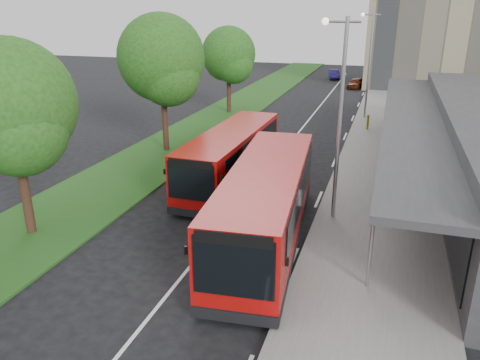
# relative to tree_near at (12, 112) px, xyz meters

# --- Properties ---
(ground) EXTENTS (120.00, 120.00, 0.00)m
(ground) POSITION_rel_tree_near_xyz_m (7.01, 2.95, -4.88)
(ground) COLOR black
(ground) RESTS_ON ground
(pavement) EXTENTS (5.00, 80.00, 0.15)m
(pavement) POSITION_rel_tree_near_xyz_m (13.01, 22.95, -4.81)
(pavement) COLOR slate
(pavement) RESTS_ON ground
(grass_verge) EXTENTS (5.00, 80.00, 0.10)m
(grass_verge) POSITION_rel_tree_near_xyz_m (0.01, 22.95, -4.83)
(grass_verge) COLOR #234F19
(grass_verge) RESTS_ON ground
(lane_centre_line) EXTENTS (0.12, 70.00, 0.01)m
(lane_centre_line) POSITION_rel_tree_near_xyz_m (7.01, 17.95, -4.88)
(lane_centre_line) COLOR silver
(lane_centre_line) RESTS_ON ground
(kerb_dashes) EXTENTS (0.12, 56.00, 0.01)m
(kerb_dashes) POSITION_rel_tree_near_xyz_m (10.31, 21.95, -4.88)
(kerb_dashes) COLOR silver
(kerb_dashes) RESTS_ON ground
(office_block) EXTENTS (22.00, 12.00, 18.00)m
(office_block) POSITION_rel_tree_near_xyz_m (21.01, 44.95, 4.12)
(office_block) COLOR tan
(office_block) RESTS_ON ground
(tree_near) EXTENTS (4.70, 4.70, 7.56)m
(tree_near) POSITION_rel_tree_near_xyz_m (0.00, 0.00, 0.00)
(tree_near) COLOR black
(tree_near) RESTS_ON ground
(tree_mid) EXTENTS (5.13, 5.13, 8.25)m
(tree_mid) POSITION_rel_tree_near_xyz_m (-0.00, 12.00, 0.45)
(tree_mid) COLOR black
(tree_mid) RESTS_ON ground
(tree_far) EXTENTS (4.45, 4.45, 7.11)m
(tree_far) POSITION_rel_tree_near_xyz_m (0.00, 24.00, -0.29)
(tree_far) COLOR black
(tree_far) RESTS_ON ground
(lamp_post_near) EXTENTS (1.44, 0.28, 8.00)m
(lamp_post_near) POSITION_rel_tree_near_xyz_m (11.13, 4.95, -0.16)
(lamp_post_near) COLOR gray
(lamp_post_near) RESTS_ON pavement
(lamp_post_far) EXTENTS (1.44, 0.28, 8.00)m
(lamp_post_far) POSITION_rel_tree_near_xyz_m (11.13, 24.95, -0.16)
(lamp_post_far) COLOR gray
(lamp_post_far) RESTS_ON pavement
(bus_main) EXTENTS (3.64, 10.76, 2.99)m
(bus_main) POSITION_rel_tree_near_xyz_m (9.03, 2.03, -3.35)
(bus_main) COLOR #AD090C
(bus_main) RESTS_ON ground
(bus_second) EXTENTS (2.67, 9.73, 2.74)m
(bus_second) POSITION_rel_tree_near_xyz_m (5.73, 7.70, -3.48)
(bus_second) COLOR #AD090C
(bus_second) RESTS_ON ground
(litter_bin) EXTENTS (0.59, 0.59, 0.82)m
(litter_bin) POSITION_rel_tree_near_xyz_m (13.01, 11.76, -4.32)
(litter_bin) COLOR #392417
(litter_bin) RESTS_ON pavement
(bollard) EXTENTS (0.17, 0.17, 1.03)m
(bollard) POSITION_rel_tree_near_xyz_m (11.67, 20.94, -4.22)
(bollard) COLOR yellow
(bollard) RESTS_ON pavement
(car_near) EXTENTS (1.99, 3.54, 1.14)m
(car_near) POSITION_rel_tree_near_xyz_m (9.27, 40.49, -4.31)
(car_near) COLOR #5E200D
(car_near) RESTS_ON ground
(car_far) EXTENTS (1.83, 3.58, 1.13)m
(car_far) POSITION_rel_tree_near_xyz_m (6.01, 47.18, -4.32)
(car_far) COLOR navy
(car_far) RESTS_ON ground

